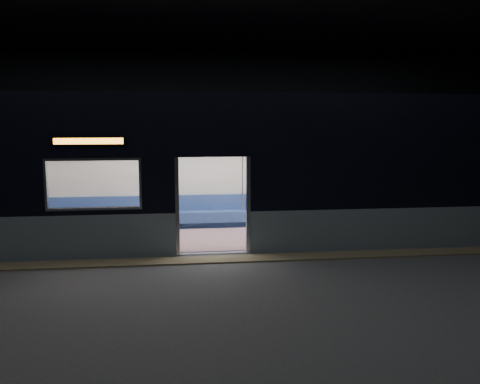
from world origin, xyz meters
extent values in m
cube|color=#47494C|center=(0.00, 0.00, -0.01)|extent=(24.00, 14.00, 0.01)
cube|color=black|center=(0.00, 6.98, 2.50)|extent=(24.00, 0.04, 5.00)
cube|color=black|center=(0.00, -6.98, 2.50)|extent=(24.00, 0.04, 5.00)
cube|color=#8C7F59|center=(0.00, 0.55, 0.01)|extent=(22.80, 0.50, 0.03)
cube|color=gray|center=(4.85, 1.06, 0.45)|extent=(8.30, 0.12, 0.90)
cube|color=black|center=(4.85, 1.06, 2.05)|extent=(8.30, 0.12, 2.30)
cube|color=black|center=(0.00, 1.06, 2.62)|extent=(1.40, 0.12, 1.15)
cube|color=#B7BABC|center=(-0.74, 1.06, 1.02)|extent=(0.08, 0.14, 2.05)
cube|color=#B7BABC|center=(0.74, 1.06, 1.02)|extent=(0.08, 0.14, 2.05)
cube|color=black|center=(-2.45, 0.98, 2.39)|extent=(1.50, 0.04, 0.18)
cube|color=orange|center=(-2.45, 0.97, 2.39)|extent=(1.34, 0.03, 0.12)
cube|color=beige|center=(0.00, 3.94, 1.60)|extent=(18.00, 0.12, 3.20)
cube|color=black|center=(0.00, 2.50, 3.28)|extent=(18.00, 3.00, 0.15)
cube|color=gray|center=(0.00, 2.50, 0.02)|extent=(17.76, 2.76, 0.04)
cube|color=beige|center=(0.00, 2.50, 2.35)|extent=(17.76, 2.76, 0.10)
cube|color=navy|center=(0.00, 3.62, 0.24)|extent=(11.00, 0.48, 0.41)
cube|color=navy|center=(0.00, 3.81, 0.65)|extent=(11.00, 0.10, 0.40)
cube|color=#74555E|center=(-3.30, 1.41, 0.24)|extent=(4.40, 0.48, 0.41)
cube|color=#74555E|center=(3.30, 1.41, 0.24)|extent=(4.40, 0.48, 0.41)
cylinder|color=silver|center=(-0.95, 1.37, 1.17)|extent=(0.04, 0.04, 2.26)
cylinder|color=silver|center=(-0.95, 3.63, 1.17)|extent=(0.04, 0.04, 2.26)
cylinder|color=silver|center=(0.95, 1.37, 1.17)|extent=(0.04, 0.04, 2.26)
cylinder|color=silver|center=(0.95, 3.63, 1.17)|extent=(0.04, 0.04, 2.26)
cylinder|color=silver|center=(0.00, 3.58, 1.95)|extent=(11.00, 0.03, 0.03)
cube|color=black|center=(4.53, 3.38, 0.54)|extent=(0.19, 0.52, 0.18)
cube|color=black|center=(4.76, 3.38, 0.54)|extent=(0.19, 0.52, 0.18)
cylinder|color=black|center=(4.53, 3.14, 0.26)|extent=(0.12, 0.12, 0.43)
cylinder|color=black|center=(4.76, 3.14, 0.26)|extent=(0.12, 0.12, 0.43)
cube|color=#E16F7D|center=(4.64, 3.59, 0.56)|extent=(0.44, 0.24, 0.22)
cylinder|color=#E16F7D|center=(4.64, 3.62, 0.95)|extent=(0.43, 0.43, 0.57)
sphere|color=tan|center=(4.64, 3.60, 1.36)|extent=(0.23, 0.23, 0.23)
sphere|color=black|center=(4.64, 3.65, 1.40)|extent=(0.24, 0.24, 0.24)
cube|color=black|center=(4.67, 3.29, 0.70)|extent=(0.32, 0.29, 0.14)
cube|color=white|center=(4.90, 3.85, 1.48)|extent=(1.02, 0.03, 0.67)
camera|label=1|loc=(-0.72, -9.35, 2.84)|focal=38.00mm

